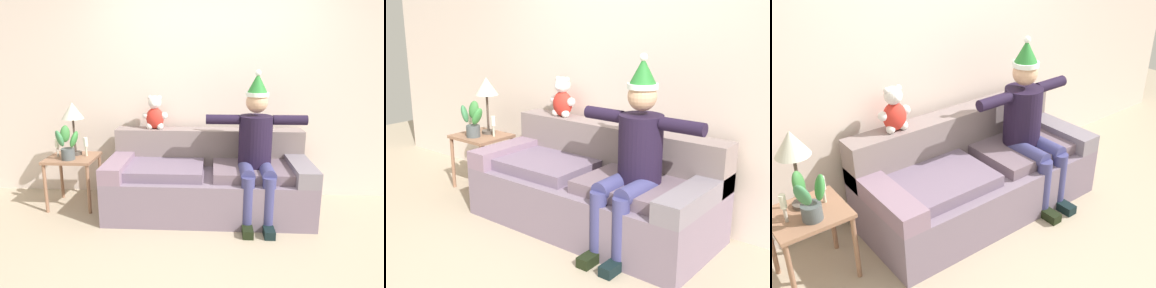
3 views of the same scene
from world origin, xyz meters
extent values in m
plane|color=tan|center=(0.00, 0.00, 0.00)|extent=(10.00, 10.00, 0.00)
cube|color=beige|center=(0.00, 1.55, 1.35)|extent=(7.00, 0.10, 2.70)
cube|color=slate|center=(0.00, 0.95, 0.22)|extent=(2.11, 0.93, 0.44)
cube|color=gray|center=(0.00, 1.30, 0.64)|extent=(2.11, 0.24, 0.40)
cube|color=gray|center=(-0.95, 0.95, 0.52)|extent=(0.22, 0.93, 0.16)
cube|color=slate|center=(0.95, 0.95, 0.52)|extent=(0.22, 0.93, 0.16)
cube|color=slate|center=(-0.48, 0.90, 0.49)|extent=(0.85, 0.65, 0.10)
cube|color=slate|center=(0.48, 0.90, 0.49)|extent=(0.85, 0.65, 0.10)
cylinder|color=black|center=(0.48, 0.93, 0.80)|extent=(0.34, 0.34, 0.52)
sphere|color=tan|center=(0.48, 0.93, 1.20)|extent=(0.22, 0.22, 0.22)
cylinder|color=white|center=(0.48, 0.93, 1.28)|extent=(0.23, 0.23, 0.04)
cone|color=#27762E|center=(0.48, 0.93, 1.39)|extent=(0.21, 0.21, 0.20)
sphere|color=white|center=(0.48, 0.93, 1.49)|extent=(0.06, 0.06, 0.06)
cylinder|color=#3D3D73|center=(0.38, 0.73, 0.54)|extent=(0.14, 0.40, 0.14)
cylinder|color=#3D3D73|center=(0.38, 0.53, 0.27)|extent=(0.13, 0.13, 0.54)
cube|color=black|center=(0.38, 0.45, 0.04)|extent=(0.10, 0.24, 0.08)
cylinder|color=#3D3D73|center=(0.58, 0.73, 0.54)|extent=(0.14, 0.40, 0.14)
cylinder|color=#3D3D73|center=(0.58, 0.53, 0.27)|extent=(0.13, 0.13, 0.54)
cube|color=black|center=(0.58, 0.45, 0.04)|extent=(0.10, 0.24, 0.08)
cylinder|color=black|center=(0.14, 0.93, 1.02)|extent=(0.34, 0.10, 0.10)
cylinder|color=black|center=(0.82, 0.93, 1.02)|extent=(0.34, 0.10, 0.10)
ellipsoid|color=red|center=(-0.61, 1.30, 0.96)|extent=(0.20, 0.16, 0.24)
sphere|color=silver|center=(-0.61, 1.30, 1.14)|extent=(0.15, 0.15, 0.15)
sphere|color=silver|center=(-0.61, 1.24, 1.13)|extent=(0.07, 0.07, 0.07)
sphere|color=silver|center=(-0.67, 1.30, 1.20)|extent=(0.05, 0.05, 0.05)
sphere|color=silver|center=(-0.56, 1.30, 1.20)|extent=(0.05, 0.05, 0.05)
sphere|color=silver|center=(-0.72, 1.30, 0.99)|extent=(0.08, 0.08, 0.08)
sphere|color=silver|center=(-0.67, 1.27, 0.88)|extent=(0.08, 0.08, 0.08)
sphere|color=silver|center=(-0.51, 1.30, 0.99)|extent=(0.08, 0.08, 0.08)
sphere|color=silver|center=(-0.55, 1.27, 0.88)|extent=(0.08, 0.08, 0.08)
cube|color=#93674D|center=(-1.50, 1.03, 0.56)|extent=(0.53, 0.47, 0.03)
cylinder|color=#93674D|center=(-1.74, 0.83, 0.27)|extent=(0.04, 0.04, 0.54)
cylinder|color=#93674D|center=(-1.27, 0.83, 0.27)|extent=(0.04, 0.04, 0.54)
cylinder|color=#93674D|center=(-1.74, 1.24, 0.27)|extent=(0.04, 0.04, 0.54)
cylinder|color=#93674D|center=(-1.27, 1.24, 0.27)|extent=(0.04, 0.04, 0.54)
cylinder|color=#4E463F|center=(-1.50, 1.13, 0.59)|extent=(0.14, 0.14, 0.03)
cylinder|color=brown|center=(-1.50, 1.13, 0.79)|extent=(0.02, 0.02, 0.38)
cone|color=beige|center=(-1.50, 1.13, 1.07)|extent=(0.24, 0.24, 0.18)
cylinder|color=#4C5355|center=(-1.50, 0.93, 0.63)|extent=(0.14, 0.14, 0.12)
ellipsoid|color=#38843B|center=(-1.42, 0.93, 0.80)|extent=(0.12, 0.15, 0.21)
ellipsoid|color=#3B7D3A|center=(-1.54, 0.98, 0.84)|extent=(0.12, 0.15, 0.20)
ellipsoid|color=#3B7A4A|center=(-1.55, 0.88, 0.81)|extent=(0.16, 0.12, 0.21)
cylinder|color=beige|center=(-1.65, 1.01, 0.63)|extent=(0.02, 0.02, 0.11)
cylinder|color=white|center=(-1.65, 1.01, 0.73)|extent=(0.04, 0.04, 0.10)
cylinder|color=beige|center=(-1.35, 1.07, 0.63)|extent=(0.02, 0.02, 0.11)
cylinder|color=white|center=(-1.35, 1.07, 0.73)|extent=(0.04, 0.04, 0.10)
camera|label=1|loc=(0.03, -2.62, 1.64)|focal=33.01mm
camera|label=2|loc=(2.32, -2.10, 1.80)|focal=44.94mm
camera|label=3|loc=(-2.26, -1.69, 2.44)|focal=42.70mm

